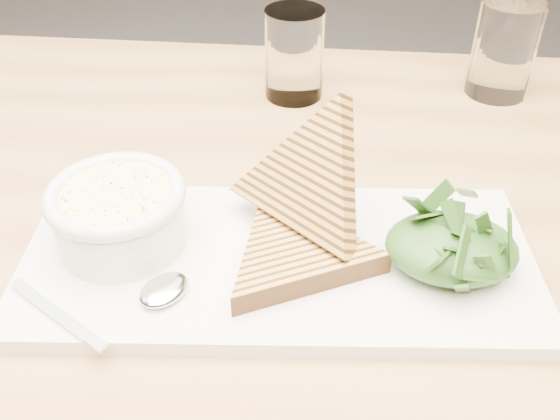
# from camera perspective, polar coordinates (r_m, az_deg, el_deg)

# --- Properties ---
(table_top) EXTENTS (1.23, 0.83, 0.04)m
(table_top) POSITION_cam_1_polar(r_m,az_deg,el_deg) (0.62, 2.67, -2.39)
(table_top) COLOR #A68347
(table_top) RESTS_ON ground
(table_leg_bl) EXTENTS (0.06, 0.06, 0.73)m
(table_leg_bl) POSITION_cam_1_polar(r_m,az_deg,el_deg) (1.27, -23.03, -3.63)
(table_leg_bl) COLOR #A68347
(table_leg_bl) RESTS_ON ground
(platter) EXTENTS (0.46, 0.23, 0.02)m
(platter) POSITION_cam_1_polar(r_m,az_deg,el_deg) (0.55, -0.17, -4.75)
(platter) COLOR white
(platter) RESTS_ON table_top
(soup_bowl) EXTENTS (0.11, 0.11, 0.04)m
(soup_bowl) POSITION_cam_1_polar(r_m,az_deg,el_deg) (0.56, -14.36, -0.99)
(soup_bowl) COLOR white
(soup_bowl) RESTS_ON platter
(soup) EXTENTS (0.10, 0.10, 0.01)m
(soup) POSITION_cam_1_polar(r_m,az_deg,el_deg) (0.54, -14.80, 1.24)
(soup) COLOR #FADE9D
(soup) RESTS_ON soup_bowl
(bowl_rim) EXTENTS (0.12, 0.12, 0.01)m
(bowl_rim) POSITION_cam_1_polar(r_m,az_deg,el_deg) (0.54, -14.83, 1.41)
(bowl_rim) COLOR white
(bowl_rim) RESTS_ON soup_bowl
(sandwich_flat) EXTENTS (0.22, 0.22, 0.02)m
(sandwich_flat) POSITION_cam_1_polar(r_m,az_deg,el_deg) (0.53, 1.41, -4.00)
(sandwich_flat) COLOR #B5893B
(sandwich_flat) RESTS_ON platter
(sandwich_lean) EXTENTS (0.23, 0.23, 0.18)m
(sandwich_lean) POSITION_cam_1_polar(r_m,az_deg,el_deg) (0.54, 2.57, 2.61)
(sandwich_lean) COLOR #B5893B
(sandwich_lean) RESTS_ON sandwich_flat
(salad_base) EXTENTS (0.11, 0.09, 0.04)m
(salad_base) POSITION_cam_1_polar(r_m,az_deg,el_deg) (0.54, 15.40, -3.34)
(salad_base) COLOR #153F12
(salad_base) RESTS_ON platter
(arugula_pile) EXTENTS (0.11, 0.10, 0.05)m
(arugula_pile) POSITION_cam_1_polar(r_m,az_deg,el_deg) (0.53, 15.50, -2.87)
(arugula_pile) COLOR #375D22
(arugula_pile) RESTS_ON platter
(spoon_bowl) EXTENTS (0.05, 0.06, 0.01)m
(spoon_bowl) POSITION_cam_1_polar(r_m,az_deg,el_deg) (0.51, -10.58, -7.17)
(spoon_bowl) COLOR silver
(spoon_bowl) RESTS_ON platter
(spoon_handle) EXTENTS (0.10, 0.07, 0.00)m
(spoon_handle) POSITION_cam_1_polar(r_m,az_deg,el_deg) (0.52, -19.74, -8.88)
(spoon_handle) COLOR silver
(spoon_handle) RESTS_ON platter
(glass_near) EXTENTS (0.07, 0.07, 0.11)m
(glass_near) POSITION_cam_1_polar(r_m,az_deg,el_deg) (0.80, 1.31, 14.04)
(glass_near) COLOR white
(glass_near) RESTS_ON table_top
(glass_far) EXTENTS (0.08, 0.08, 0.12)m
(glass_far) POSITION_cam_1_polar(r_m,az_deg,el_deg) (0.85, 19.81, 13.66)
(glass_far) COLOR white
(glass_far) RESTS_ON table_top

